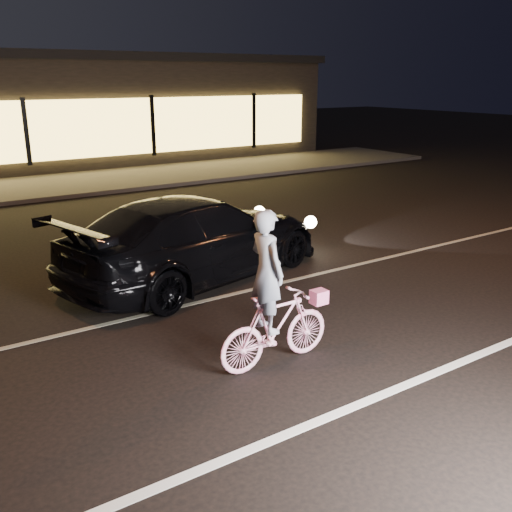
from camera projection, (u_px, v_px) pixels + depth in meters
ground at (304, 342)px, 7.49m from camera, size 90.00×90.00×0.00m
lane_stripe_near at (388, 392)px, 6.30m from camera, size 60.00×0.12×0.01m
lane_stripe_far at (226, 296)px, 9.07m from camera, size 60.00×0.10×0.01m
sidewalk at (46, 187)px, 17.79m from camera, size 30.00×4.00×0.12m
cyclist at (273, 312)px, 6.72m from camera, size 1.54×0.53×1.94m
sedan at (197, 238)px, 9.70m from camera, size 5.29×3.19×1.43m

